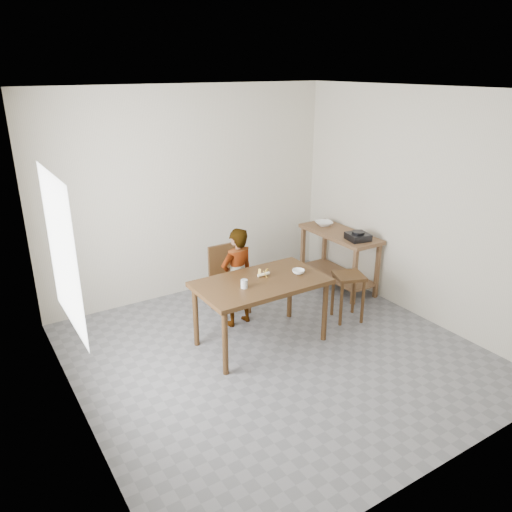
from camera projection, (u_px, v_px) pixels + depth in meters
floor at (276, 356)px, 5.36m from camera, size 4.00×4.00×0.04m
ceiling at (280, 87)px, 4.38m from camera, size 4.00×4.00×0.04m
wall_back at (189, 193)px, 6.47m from camera, size 4.00×0.04×2.70m
wall_front at (452, 318)px, 3.28m from camera, size 4.00×0.04×2.70m
wall_left at (63, 279)px, 3.86m from camera, size 0.04×4.00×2.70m
wall_right at (419, 206)px, 5.88m from camera, size 0.04×4.00×2.70m
window_pane at (62, 252)px, 3.99m from camera, size 0.02×1.10×1.30m
dining_table at (261, 312)px, 5.46m from camera, size 1.40×0.80×0.75m
prep_counter at (338, 260)px, 6.86m from camera, size 0.50×1.20×0.80m
child at (237, 277)px, 5.79m from camera, size 0.47×0.34×1.20m
dining_chair at (231, 280)px, 6.15m from camera, size 0.40×0.40×0.83m
stool at (348, 297)px, 6.00m from camera, size 0.42×0.42×0.59m
glass_tumbler at (244, 284)px, 5.13m from camera, size 0.08×0.08×0.09m
small_bowl at (298, 272)px, 5.50m from camera, size 0.16×0.16×0.04m
banana at (264, 274)px, 5.42m from camera, size 0.17×0.13×0.06m
serving_bowl at (324, 223)px, 6.98m from camera, size 0.30×0.30×0.06m
gas_burner at (358, 237)px, 6.39m from camera, size 0.31×0.31×0.09m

